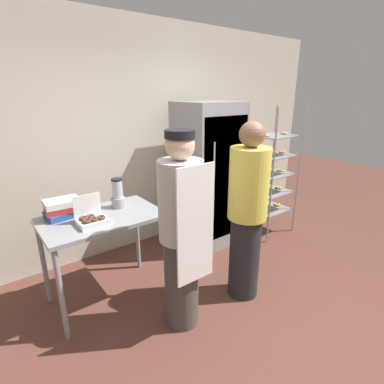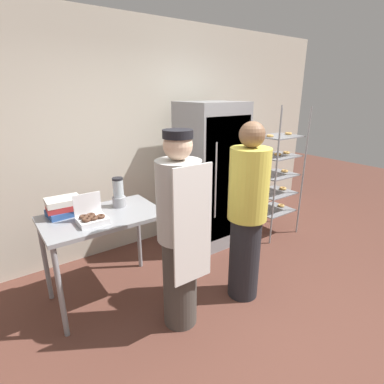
{
  "view_description": "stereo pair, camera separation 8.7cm",
  "coord_description": "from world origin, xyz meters",
  "px_view_note": "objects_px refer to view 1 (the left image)",
  "views": [
    {
      "loc": [
        -1.76,
        -1.25,
        1.96
      ],
      "look_at": [
        -0.14,
        0.86,
        1.06
      ],
      "focal_mm": 28.0,
      "sensor_mm": 36.0,
      "label": 1
    },
    {
      "loc": [
        -1.69,
        -1.3,
        1.96
      ],
      "look_at": [
        -0.14,
        0.86,
        1.06
      ],
      "focal_mm": 28.0,
      "sensor_mm": 36.0,
      "label": 2
    }
  ],
  "objects_px": {
    "blender_pitcher": "(118,195)",
    "binder_stack": "(63,208)",
    "baking_rack": "(272,173)",
    "person_customer": "(247,213)",
    "refrigerator": "(208,176)",
    "person_baker": "(181,232)",
    "donut_box": "(92,219)"
  },
  "relations": [
    {
      "from": "blender_pitcher",
      "to": "refrigerator",
      "type": "bearing_deg",
      "value": 8.75
    },
    {
      "from": "donut_box",
      "to": "binder_stack",
      "type": "height_order",
      "value": "donut_box"
    },
    {
      "from": "baking_rack",
      "to": "donut_box",
      "type": "distance_m",
      "value": 2.59
    },
    {
      "from": "refrigerator",
      "to": "person_baker",
      "type": "xyz_separation_m",
      "value": [
        -1.17,
        -1.04,
        -0.04
      ]
    },
    {
      "from": "blender_pitcher",
      "to": "person_baker",
      "type": "height_order",
      "value": "person_baker"
    },
    {
      "from": "baking_rack",
      "to": "refrigerator",
      "type": "bearing_deg",
      "value": 160.91
    },
    {
      "from": "person_customer",
      "to": "person_baker",
      "type": "bearing_deg",
      "value": 176.26
    },
    {
      "from": "baking_rack",
      "to": "person_customer",
      "type": "distance_m",
      "value": 1.56
    },
    {
      "from": "blender_pitcher",
      "to": "person_customer",
      "type": "height_order",
      "value": "person_customer"
    },
    {
      "from": "refrigerator",
      "to": "donut_box",
      "type": "distance_m",
      "value": 1.74
    },
    {
      "from": "donut_box",
      "to": "baking_rack",
      "type": "bearing_deg",
      "value": 2.92
    },
    {
      "from": "blender_pitcher",
      "to": "person_baker",
      "type": "xyz_separation_m",
      "value": [
        0.16,
        -0.84,
        -0.12
      ]
    },
    {
      "from": "binder_stack",
      "to": "person_customer",
      "type": "xyz_separation_m",
      "value": [
        1.38,
        -0.97,
        -0.08
      ]
    },
    {
      "from": "refrigerator",
      "to": "donut_box",
      "type": "xyz_separation_m",
      "value": [
        -1.69,
        -0.45,
        -0.0
      ]
    },
    {
      "from": "refrigerator",
      "to": "person_customer",
      "type": "height_order",
      "value": "refrigerator"
    },
    {
      "from": "refrigerator",
      "to": "person_customer",
      "type": "distance_m",
      "value": 1.18
    },
    {
      "from": "baking_rack",
      "to": "binder_stack",
      "type": "height_order",
      "value": "baking_rack"
    },
    {
      "from": "blender_pitcher",
      "to": "baking_rack",
      "type": "bearing_deg",
      "value": -2.76
    },
    {
      "from": "baking_rack",
      "to": "blender_pitcher",
      "type": "distance_m",
      "value": 2.24
    },
    {
      "from": "refrigerator",
      "to": "binder_stack",
      "type": "xyz_separation_m",
      "value": [
        -1.83,
        -0.12,
        0.04
      ]
    },
    {
      "from": "blender_pitcher",
      "to": "binder_stack",
      "type": "bearing_deg",
      "value": 170.1
    },
    {
      "from": "person_baker",
      "to": "binder_stack",
      "type": "bearing_deg",
      "value": 125.46
    },
    {
      "from": "binder_stack",
      "to": "person_baker",
      "type": "xyz_separation_m",
      "value": [
        0.66,
        -0.92,
        -0.07
      ]
    },
    {
      "from": "binder_stack",
      "to": "person_customer",
      "type": "relative_size",
      "value": 0.18
    },
    {
      "from": "person_customer",
      "to": "blender_pitcher",
      "type": "bearing_deg",
      "value": 134.95
    },
    {
      "from": "binder_stack",
      "to": "person_customer",
      "type": "distance_m",
      "value": 1.69
    },
    {
      "from": "baking_rack",
      "to": "blender_pitcher",
      "type": "bearing_deg",
      "value": 177.24
    },
    {
      "from": "person_customer",
      "to": "baking_rack",
      "type": "bearing_deg",
      "value": 29.82
    },
    {
      "from": "blender_pitcher",
      "to": "binder_stack",
      "type": "height_order",
      "value": "blender_pitcher"
    },
    {
      "from": "donut_box",
      "to": "binder_stack",
      "type": "distance_m",
      "value": 0.36
    },
    {
      "from": "baking_rack",
      "to": "person_baker",
      "type": "xyz_separation_m",
      "value": [
        -2.08,
        -0.73,
        0.01
      ]
    },
    {
      "from": "donut_box",
      "to": "binder_stack",
      "type": "bearing_deg",
      "value": 113.93
    }
  ]
}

